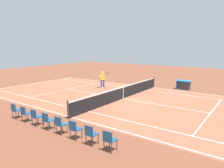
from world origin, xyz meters
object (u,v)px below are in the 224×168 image
at_px(spectator_chair_2, 75,128).
at_px(spectator_chair_5, 36,116).
at_px(spectator_chair_3, 60,124).
at_px(tennis_net, 123,93).
at_px(spectator_chair_6, 25,113).
at_px(spectator_chair_0, 109,139).
at_px(tennis_ball, 116,99).
at_px(spectator_chair_4, 47,120).
at_px(tennis_player_near, 103,79).
at_px(spectator_chair_7, 16,110).
at_px(equipment_cart_tarped, 184,85).
at_px(spectator_chair_1, 91,133).

xyz_separation_m(spectator_chair_2, spectator_chair_5, (2.84, 0.00, 0.00)).
bearing_deg(spectator_chair_3, tennis_net, -80.21).
height_order(spectator_chair_2, spectator_chair_6, same).
bearing_deg(spectator_chair_0, spectator_chair_2, 0.00).
distance_m(tennis_ball, spectator_chair_2, 7.47).
relative_size(tennis_ball, spectator_chair_4, 0.08).
relative_size(spectator_chair_0, spectator_chair_4, 1.00).
xyz_separation_m(spectator_chair_3, spectator_chair_4, (0.95, 0.00, 0.00)).
height_order(tennis_player_near, spectator_chair_7, tennis_player_near).
distance_m(tennis_net, equipment_cart_tarped, 7.12).
height_order(tennis_net, spectator_chair_5, tennis_net).
distance_m(spectator_chair_4, equipment_cart_tarped, 14.25).
bearing_deg(spectator_chair_4, spectator_chair_0, 180.00).
distance_m(tennis_net, spectator_chair_0, 8.54).
distance_m(tennis_player_near, spectator_chair_1, 12.32).
bearing_deg(spectator_chair_0, spectator_chair_4, 0.00).
relative_size(tennis_player_near, spectator_chair_4, 1.93).
bearing_deg(spectator_chair_5, spectator_chair_3, 180.00).
height_order(spectator_chair_1, spectator_chair_4, same).
height_order(spectator_chair_2, equipment_cart_tarped, spectator_chair_2).
height_order(spectator_chair_0, spectator_chair_5, same).
bearing_deg(spectator_chair_7, spectator_chair_3, 180.00).
distance_m(tennis_net, spectator_chair_3, 7.59).
distance_m(tennis_net, spectator_chair_2, 7.81).
xyz_separation_m(spectator_chair_1, spectator_chair_6, (4.73, 0.00, 0.00)).
xyz_separation_m(tennis_player_near, spectator_chair_2, (-6.24, 10.00, -0.41)).
distance_m(tennis_ball, spectator_chair_5, 7.03).
bearing_deg(tennis_ball, spectator_chair_3, 102.82).
relative_size(spectator_chair_2, equipment_cart_tarped, 0.70).
relative_size(spectator_chair_7, equipment_cart_tarped, 0.70).
bearing_deg(spectator_chair_1, equipment_cart_tarped, -88.24).
distance_m(spectator_chair_3, equipment_cart_tarped, 14.12).
bearing_deg(equipment_cart_tarped, spectator_chair_1, 91.76).
bearing_deg(spectator_chair_6, spectator_chair_2, 180.00).
xyz_separation_m(spectator_chair_2, equipment_cart_tarped, (-0.52, -14.04, -0.08)).
bearing_deg(tennis_player_near, spectator_chair_4, 113.51).
bearing_deg(spectator_chair_5, spectator_chair_4, 180.00).
xyz_separation_m(spectator_chair_6, equipment_cart_tarped, (-4.30, -14.04, -0.08)).
distance_m(tennis_player_near, equipment_cart_tarped, 7.89).
bearing_deg(tennis_ball, tennis_player_near, -38.90).
height_order(tennis_net, spectator_chair_7, tennis_net).
bearing_deg(spectator_chair_6, spectator_chair_0, 180.00).
distance_m(spectator_chair_1, spectator_chair_5, 3.78).
height_order(spectator_chair_1, spectator_chair_3, same).
bearing_deg(tennis_ball, spectator_chair_7, 72.67).
bearing_deg(equipment_cart_tarped, spectator_chair_6, 72.98).
distance_m(tennis_net, spectator_chair_4, 7.49).
relative_size(spectator_chair_4, equipment_cart_tarped, 0.70).
relative_size(tennis_net, tennis_player_near, 6.89).
distance_m(spectator_chair_7, equipment_cart_tarped, 14.99).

